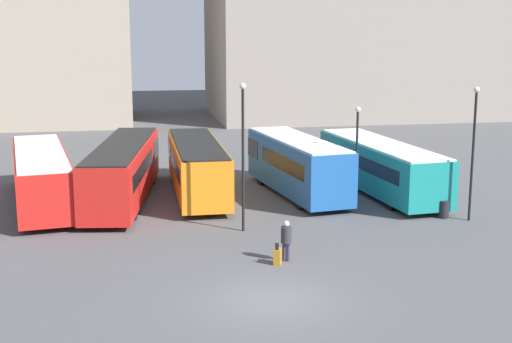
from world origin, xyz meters
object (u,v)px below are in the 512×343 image
object	(u,v)px
bus_0	(41,175)
lamp_post_1	(357,147)
bus_3	(297,164)
bus_1	(123,169)
lamp_post_0	(473,144)
trash_bin	(443,209)
bus_2	(197,166)
bus_4	(380,165)
lamp_post_2	(243,147)
suitcase	(278,256)
traveler	(286,237)

from	to	relation	value
bus_0	lamp_post_1	distance (m)	16.07
bus_3	bus_0	bearing A→B (deg)	80.93
bus_1	lamp_post_0	bearing A→B (deg)	-105.21
trash_bin	bus_2	bearing A→B (deg)	147.99
bus_4	lamp_post_0	world-z (taller)	lamp_post_0
bus_4	lamp_post_2	xyz separation A→B (m)	(-8.54, -6.10, 2.29)
bus_3	bus_4	bearing A→B (deg)	-102.97
bus_4	lamp_post_1	world-z (taller)	lamp_post_1
bus_2	suitcase	world-z (taller)	bus_2
suitcase	lamp_post_1	size ratio (longest dim) A/B	0.17
lamp_post_1	lamp_post_0	bearing A→B (deg)	-38.71
lamp_post_2	trash_bin	distance (m)	10.32
traveler	suitcase	bearing A→B (deg)	151.06
traveler	trash_bin	xyz separation A→B (m)	(8.76, 4.89, -0.53)
lamp_post_0	lamp_post_2	bearing A→B (deg)	179.15
bus_2	lamp_post_1	world-z (taller)	lamp_post_1
lamp_post_2	bus_0	bearing A→B (deg)	144.58
bus_0	bus_2	size ratio (longest dim) A/B	1.09
traveler	bus_2	bearing A→B (deg)	33.74
bus_0	bus_1	distance (m)	4.14
bus_3	bus_4	size ratio (longest dim) A/B	0.85
bus_3	bus_4	world-z (taller)	bus_3
bus_1	lamp_post_0	xyz separation A→B (m)	(15.95, -6.97, 2.01)
bus_0	lamp_post_1	world-z (taller)	lamp_post_1
traveler	trash_bin	bearing A→B (deg)	-38.09
bus_3	lamp_post_2	xyz separation A→B (m)	(-3.98, -6.48, 2.14)
lamp_post_1	lamp_post_2	bearing A→B (deg)	-151.80
bus_1	lamp_post_0	size ratio (longest dim) A/B	2.00
bus_3	lamp_post_0	xyz separation A→B (m)	(6.74, -6.64, 1.98)
lamp_post_0	lamp_post_2	distance (m)	10.72
bus_4	trash_bin	distance (m)	5.84
lamp_post_0	trash_bin	xyz separation A→B (m)	(-0.99, 0.66, -3.22)
bus_0	lamp_post_2	size ratio (longest dim) A/B	1.80
bus_4	bus_1	bearing A→B (deg)	80.99
bus_1	lamp_post_2	distance (m)	8.86
bus_1	bus_3	size ratio (longest dim) A/B	1.27
lamp_post_2	suitcase	bearing A→B (deg)	-83.14
bus_4	suitcase	xyz separation A→B (m)	(-7.97, -10.82, -1.21)
suitcase	lamp_post_0	xyz separation A→B (m)	(10.15, 4.55, 3.33)
bus_2	bus_4	distance (m)	9.95
bus_3	lamp_post_2	distance (m)	7.90
bus_0	bus_2	world-z (taller)	bus_2
bus_4	suitcase	bearing A→B (deg)	137.54
bus_2	bus_3	world-z (taller)	bus_3
bus_0	bus_2	bearing A→B (deg)	-93.36
bus_1	traveler	bearing A→B (deg)	-142.64
lamp_post_1	trash_bin	size ratio (longest dim) A/B	5.96
bus_3	lamp_post_0	size ratio (longest dim) A/B	1.57
bus_2	lamp_post_2	bearing A→B (deg)	-169.69
bus_1	suitcase	size ratio (longest dim) A/B	14.10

